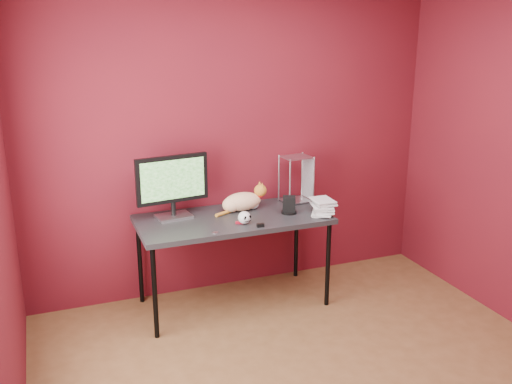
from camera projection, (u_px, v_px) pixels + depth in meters
name	position (u px, v px, depth m)	size (l,w,h in m)	color
room	(338.00, 170.00, 3.12)	(3.52, 3.52, 2.61)	brown
desk	(233.00, 223.00, 4.50)	(1.50, 0.70, 0.75)	black
monitor	(172.00, 184.00, 4.40)	(0.57, 0.22, 0.50)	#B2B2B7
cat	(243.00, 201.00, 4.63)	(0.47, 0.19, 0.22)	orange
skull_mug	(244.00, 218.00, 4.32)	(0.10, 0.10, 0.10)	silver
speaker	(289.00, 206.00, 4.56)	(0.13, 0.12, 0.14)	black
book_stack	(315.00, 136.00, 4.40)	(0.24, 0.26, 1.26)	beige
wire_rack	(296.00, 179.00, 4.82)	(0.25, 0.21, 0.40)	#B2B2B7
pocket_knife	(241.00, 222.00, 4.34)	(0.08, 0.02, 0.02)	#A60C22
black_gadget	(260.00, 225.00, 4.27)	(0.05, 0.03, 0.03)	black
washer	(215.00, 233.00, 4.15)	(0.04, 0.04, 0.00)	#B2B2B7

